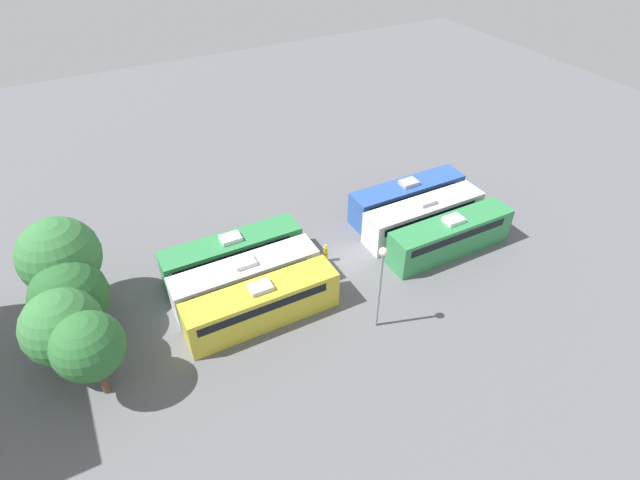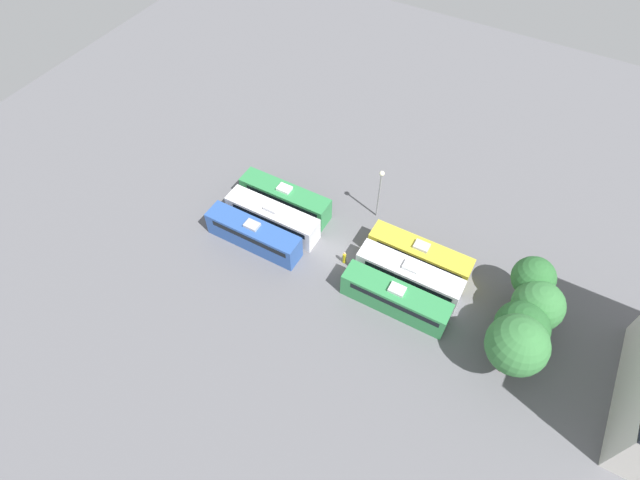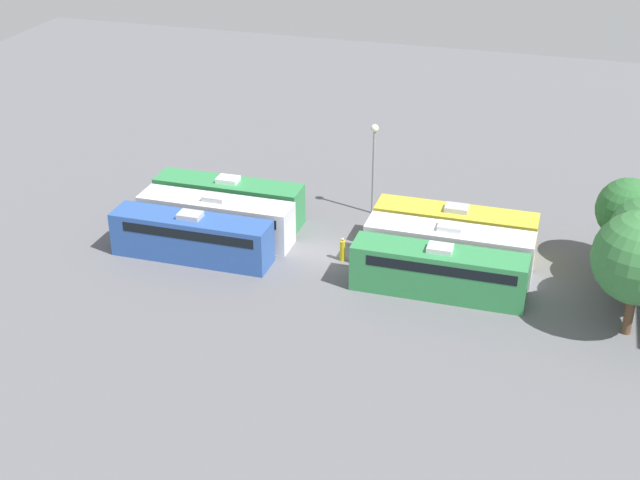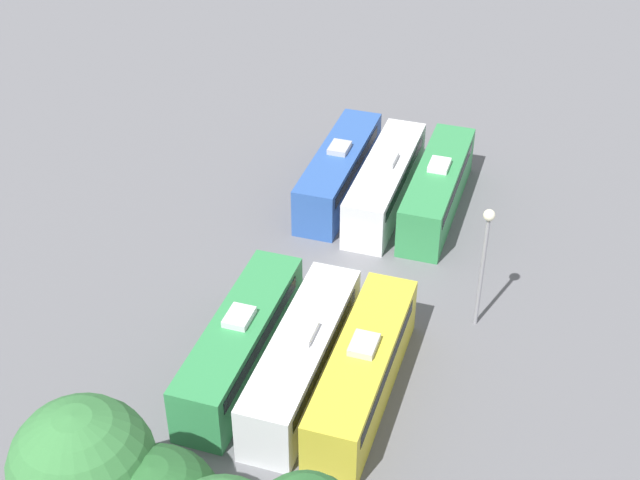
# 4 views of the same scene
# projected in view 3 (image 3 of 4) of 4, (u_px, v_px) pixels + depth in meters

# --- Properties ---
(ground_plane) EXTENTS (112.44, 112.44, 0.00)m
(ground_plane) POSITION_uv_depth(u_px,v_px,m) (328.00, 254.00, 62.82)
(ground_plane) COLOR slate
(bus_0) EXTENTS (2.61, 11.29, 3.48)m
(bus_0) POSITION_uv_depth(u_px,v_px,m) (229.00, 199.00, 66.91)
(bus_0) COLOR #338C4C
(bus_0) RESTS_ON ground_plane
(bus_1) EXTENTS (2.61, 11.29, 3.48)m
(bus_1) POSITION_uv_depth(u_px,v_px,m) (216.00, 218.00, 64.07)
(bus_1) COLOR silver
(bus_1) RESTS_ON ground_plane
(bus_2) EXTENTS (2.61, 11.29, 3.48)m
(bus_2) POSITION_uv_depth(u_px,v_px,m) (192.00, 236.00, 61.49)
(bus_2) COLOR #2D56A8
(bus_2) RESTS_ON ground_plane
(bus_3) EXTENTS (2.61, 11.29, 3.48)m
(bus_3) POSITION_uv_depth(u_px,v_px,m) (456.00, 229.00, 62.49)
(bus_3) COLOR gold
(bus_3) RESTS_ON ground_plane
(bus_4) EXTENTS (2.61, 11.29, 3.48)m
(bus_4) POSITION_uv_depth(u_px,v_px,m) (449.00, 248.00, 59.92)
(bus_4) COLOR white
(bus_4) RESTS_ON ground_plane
(bus_5) EXTENTS (2.61, 11.29, 3.48)m
(bus_5) POSITION_uv_depth(u_px,v_px,m) (439.00, 270.00, 57.20)
(bus_5) COLOR #338C4C
(bus_5) RESTS_ON ground_plane
(worker_person) EXTENTS (0.36, 0.36, 1.75)m
(worker_person) POSITION_uv_depth(u_px,v_px,m) (342.00, 250.00, 61.59)
(worker_person) COLOR gold
(worker_person) RESTS_ON ground_plane
(light_pole) EXTENTS (0.60, 0.60, 7.22)m
(light_pole) POSITION_uv_depth(u_px,v_px,m) (374.00, 153.00, 66.45)
(light_pole) COLOR gray
(light_pole) RESTS_ON ground_plane
(tree_0) EXTENTS (4.26, 4.26, 6.47)m
(tree_0) POSITION_uv_depth(u_px,v_px,m) (628.00, 210.00, 59.20)
(tree_0) COLOR brown
(tree_0) RESTS_ON ground_plane
(tree_2) EXTENTS (5.07, 5.07, 6.34)m
(tree_2) POSITION_uv_depth(u_px,v_px,m) (636.00, 256.00, 54.54)
(tree_2) COLOR brown
(tree_2) RESTS_ON ground_plane
(tree_3) EXTENTS (5.54, 5.54, 7.92)m
(tree_3) POSITION_uv_depth(u_px,v_px,m) (640.00, 258.00, 51.49)
(tree_3) COLOR brown
(tree_3) RESTS_ON ground_plane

